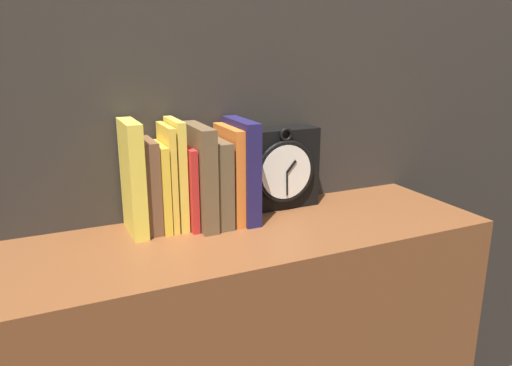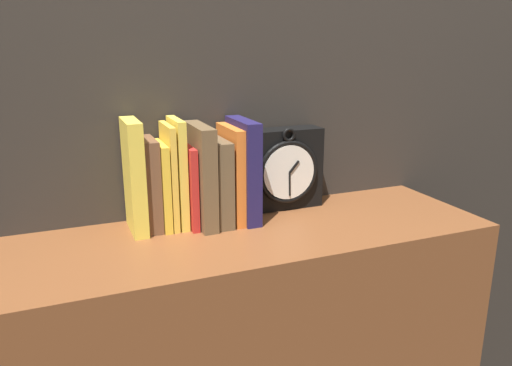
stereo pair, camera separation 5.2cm
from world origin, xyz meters
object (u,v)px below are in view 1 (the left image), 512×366
book_slot7_brown (215,181)px  book_slot9_navy (241,170)px  book_slot1_brown (148,186)px  book_slot8_orange (229,174)px  book_slot2_yellow (161,187)px  book_slot0_yellow (133,178)px  book_slot3_yellow (168,177)px  book_slot4_yellow (176,174)px  clock (279,169)px  book_slot5_red (187,186)px  book_slot6_brown (200,176)px

book_slot7_brown → book_slot9_navy: (0.07, -0.00, 0.02)m
book_slot1_brown → book_slot7_brown: 0.16m
book_slot8_orange → book_slot2_yellow: bearing=175.3°
book_slot0_yellow → book_slot2_yellow: 0.07m
book_slot3_yellow → book_slot7_brown: (0.11, -0.02, -0.02)m
book_slot2_yellow → book_slot4_yellow: book_slot4_yellow is taller
book_slot1_brown → book_slot9_navy: bearing=-5.2°
book_slot1_brown → book_slot3_yellow: size_ratio=0.88×
clock → book_slot8_orange: size_ratio=0.95×
book_slot1_brown → book_slot5_red: 0.09m
book_slot1_brown → book_slot4_yellow: size_ratio=0.84×
clock → book_slot1_brown: size_ratio=1.02×
book_slot1_brown → book_slot7_brown: (0.16, -0.02, -0.00)m
book_slot3_yellow → book_slot9_navy: 0.18m
book_slot1_brown → book_slot9_navy: size_ratio=0.87×
book_slot2_yellow → book_slot5_red: size_ratio=1.04×
clock → book_slot3_yellow: (-0.30, -0.02, 0.02)m
book_slot4_yellow → book_slot8_orange: (0.13, -0.01, -0.01)m
book_slot0_yellow → book_slot8_orange: 0.23m
clock → book_slot6_brown: book_slot6_brown is taller
book_slot4_yellow → book_slot7_brown: (0.09, -0.02, -0.03)m
book_slot6_brown → book_slot4_yellow: bearing=159.4°
book_slot0_yellow → book_slot1_brown: (0.03, 0.01, -0.02)m
book_slot2_yellow → book_slot6_brown: 0.09m
book_slot9_navy → book_slot3_yellow: bearing=174.2°
book_slot1_brown → book_slot6_brown: (0.12, -0.02, 0.01)m
book_slot2_yellow → book_slot5_red: 0.06m
book_slot5_red → book_slot8_orange: book_slot8_orange is taller
book_slot0_yellow → book_slot5_red: bearing=-1.9°
book_slot1_brown → book_slot4_yellow: bearing=-2.0°
book_slot3_yellow → book_slot6_brown: (0.07, -0.02, -0.00)m
book_slot6_brown → book_slot8_orange: bearing=3.8°
book_slot0_yellow → book_slot9_navy: bearing=-3.2°
book_slot5_red → book_slot7_brown: bearing=-6.1°
book_slot3_yellow → book_slot5_red: bearing=-10.6°
book_slot8_orange → clock: bearing=12.7°
book_slot0_yellow → book_slot7_brown: (0.19, -0.01, -0.03)m
book_slot0_yellow → book_slot3_yellow: size_ratio=1.06×
book_slot1_brown → book_slot3_yellow: book_slot3_yellow is taller
book_slot6_brown → book_slot9_navy: bearing=0.5°
book_slot4_yellow → book_slot9_navy: (0.16, -0.02, -0.00)m
clock → book_slot3_yellow: 0.30m
book_slot1_brown → book_slot2_yellow: 0.03m
book_slot2_yellow → book_slot1_brown: bearing=174.7°
book_slot0_yellow → book_slot7_brown: bearing=-3.4°
clock → book_slot6_brown: bearing=-170.2°
book_slot2_yellow → book_slot6_brown: size_ratio=0.84×
book_slot6_brown → book_slot2_yellow: bearing=168.2°
book_slot2_yellow → book_slot8_orange: 0.17m
book_slot0_yellow → book_slot3_yellow: bearing=2.7°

